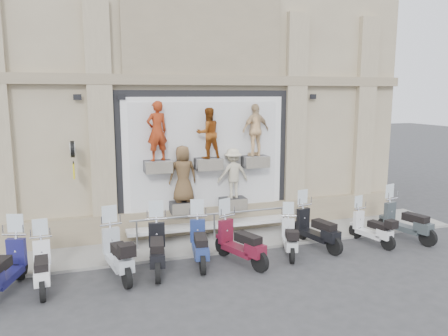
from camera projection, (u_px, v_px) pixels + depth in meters
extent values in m
plane|color=#313134|center=(237.00, 267.00, 11.31)|extent=(90.00, 90.00, 0.00)
cube|color=#98958F|center=(213.00, 240.00, 13.27)|extent=(16.00, 2.20, 0.08)
cube|color=black|center=(205.00, 160.00, 13.68)|extent=(5.60, 0.10, 4.30)
cube|color=white|center=(206.00, 160.00, 13.62)|extent=(5.10, 0.06, 3.90)
cube|color=white|center=(206.00, 160.00, 13.58)|extent=(4.70, 0.04, 3.60)
cube|color=white|center=(209.00, 224.00, 13.62)|extent=(5.10, 0.75, 0.10)
cube|color=#28282B|center=(158.00, 166.00, 12.86)|extent=(0.80, 0.50, 0.35)
imported|color=#A93514|center=(157.00, 131.00, 12.68)|extent=(0.72, 0.56, 1.74)
cube|color=#28282B|center=(208.00, 164.00, 13.34)|extent=(0.80, 0.50, 0.35)
imported|color=brown|center=(208.00, 133.00, 13.18)|extent=(0.81, 0.67, 1.53)
cube|color=#28282B|center=(255.00, 161.00, 13.82)|extent=(0.80, 0.50, 0.35)
imported|color=beige|center=(256.00, 130.00, 13.66)|extent=(1.03, 0.61, 1.64)
cube|color=#28282B|center=(183.00, 207.00, 13.31)|extent=(0.80, 0.50, 0.35)
imported|color=brown|center=(183.00, 174.00, 13.14)|extent=(0.85, 0.55, 1.72)
cube|color=#28282B|center=(233.00, 203.00, 13.81)|extent=(0.80, 0.50, 0.35)
imported|color=beige|center=(233.00, 173.00, 13.65)|extent=(1.05, 0.65, 1.57)
cube|color=black|center=(73.00, 148.00, 12.14)|extent=(0.06, 0.56, 0.06)
cylinder|color=black|center=(73.00, 149.00, 11.89)|extent=(0.10, 0.46, 0.46)
cube|color=yellow|center=(74.00, 171.00, 11.99)|extent=(0.04, 0.50, 0.38)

